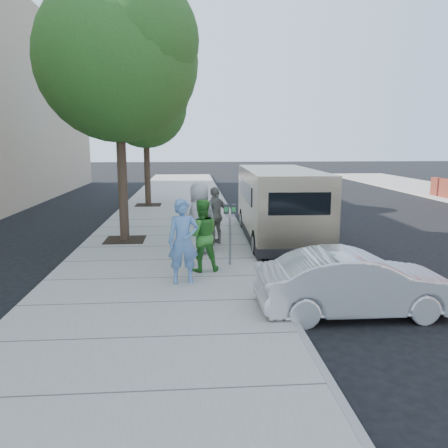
{
  "coord_description": "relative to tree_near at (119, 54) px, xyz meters",
  "views": [
    {
      "loc": [
        -0.27,
        -10.84,
        3.09
      ],
      "look_at": [
        0.54,
        -0.25,
        1.1
      ],
      "focal_mm": 35.0,
      "sensor_mm": 36.0,
      "label": 1
    }
  ],
  "objects": [
    {
      "name": "ground",
      "position": [
        2.25,
        -2.4,
        -5.55
      ],
      "size": [
        120.0,
        120.0,
        0.0
      ],
      "primitive_type": "plane",
      "color": "black",
      "rests_on": "ground"
    },
    {
      "name": "sidewalk",
      "position": [
        1.25,
        -2.4,
        -5.47
      ],
      "size": [
        5.0,
        60.0,
        0.15
      ],
      "primitive_type": "cube",
      "color": "gray",
      "rests_on": "ground"
    },
    {
      "name": "curb_face",
      "position": [
        3.69,
        -2.4,
        -5.47
      ],
      "size": [
        0.12,
        60.0,
        0.16
      ],
      "primitive_type": "cube",
      "color": "gray",
      "rests_on": "ground"
    },
    {
      "name": "tree_near",
      "position": [
        0.0,
        0.0,
        0.0
      ],
      "size": [
        4.62,
        4.6,
        7.53
      ],
      "color": "black",
      "rests_on": "sidewalk"
    },
    {
      "name": "tree_far",
      "position": [
        -0.0,
        7.6,
        -0.66
      ],
      "size": [
        3.92,
        3.8,
        6.49
      ],
      "color": "black",
      "rests_on": "sidewalk"
    },
    {
      "name": "parking_meter",
      "position": [
        2.92,
        -2.97,
        -4.32
      ],
      "size": [
        0.32,
        0.14,
        1.49
      ],
      "rotation": [
        0.0,
        0.0,
        -0.12
      ],
      "color": "gray",
      "rests_on": "sidewalk"
    },
    {
      "name": "van",
      "position": [
        4.72,
        0.12,
        -4.34
      ],
      "size": [
        2.21,
        6.19,
        2.28
      ],
      "rotation": [
        0.0,
        0.0,
        -0.03
      ],
      "color": "tan",
      "rests_on": "ground"
    },
    {
      "name": "sedan",
      "position": [
        4.94,
        -5.9,
        -4.96
      ],
      "size": [
        3.57,
        1.26,
        1.17
      ],
      "primitive_type": "imported",
      "rotation": [
        0.0,
        0.0,
        1.57
      ],
      "color": "silver",
      "rests_on": "ground"
    },
    {
      "name": "person_officer",
      "position": [
        1.81,
        -4.25,
        -4.5
      ],
      "size": [
        0.69,
        0.49,
        1.79
      ],
      "primitive_type": "imported",
      "rotation": [
        0.0,
        0.0,
        0.1
      ],
      "color": "#5B88C2",
      "rests_on": "sidewalk"
    },
    {
      "name": "person_green_shirt",
      "position": [
        2.21,
        -3.43,
        -4.56
      ],
      "size": [
        0.89,
        0.74,
        1.67
      ],
      "primitive_type": "imported",
      "rotation": [
        0.0,
        0.0,
        3.28
      ],
      "color": "#35892C",
      "rests_on": "sidewalk"
    },
    {
      "name": "person_gray_shirt",
      "position": [
        2.21,
        -1.8,
        -4.44
      ],
      "size": [
        1.11,
        0.95,
        1.91
      ],
      "primitive_type": "imported",
      "rotation": [
        0.0,
        0.0,
        3.59
      ],
      "color": "#A7A7AA",
      "rests_on": "sidewalk"
    },
    {
      "name": "person_striped_polo",
      "position": [
        2.69,
        -0.71,
        -4.56
      ],
      "size": [
        1.01,
        0.95,
        1.68
      ],
      "primitive_type": "imported",
      "rotation": [
        0.0,
        0.0,
        3.85
      ],
      "color": "gray",
      "rests_on": "sidewalk"
    }
  ]
}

